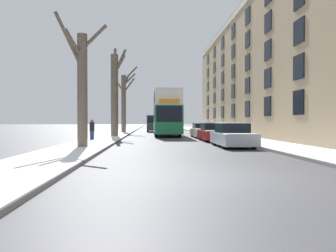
# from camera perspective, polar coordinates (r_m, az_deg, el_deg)

# --- Properties ---
(ground_plane) EXTENTS (320.00, 320.00, 0.00)m
(ground_plane) POSITION_cam_1_polar(r_m,az_deg,el_deg) (9.16, 8.36, -8.71)
(ground_plane) COLOR #424247
(sidewalk_left) EXTENTS (2.96, 130.00, 0.16)m
(sidewalk_left) POSITION_cam_1_polar(r_m,az_deg,el_deg) (61.99, -6.60, -0.51)
(sidewalk_left) COLOR slate
(sidewalk_left) RESTS_ON ground
(sidewalk_right) EXTENTS (2.96, 130.00, 0.16)m
(sidewalk_right) POSITION_cam_1_polar(r_m,az_deg,el_deg) (62.32, 3.75, -0.49)
(sidewalk_right) COLOR slate
(sidewalk_right) RESTS_ON ground
(terrace_facade_right) EXTENTS (9.10, 47.05, 13.23)m
(terrace_facade_right) POSITION_cam_1_polar(r_m,az_deg,el_deg) (35.13, 19.60, 9.13)
(terrace_facade_right) COLOR tan
(terrace_facade_right) RESTS_ON ground
(bare_tree_left_0) EXTENTS (2.75, 1.44, 7.28)m
(bare_tree_left_0) POSITION_cam_1_polar(r_m,az_deg,el_deg) (18.24, -14.79, 6.78)
(bare_tree_left_0) COLOR brown
(bare_tree_left_0) RESTS_ON ground
(bare_tree_left_1) EXTENTS (1.60, 4.88, 8.30)m
(bare_tree_left_1) POSITION_cam_1_polar(r_m,az_deg,el_deg) (31.42, -9.23, 5.97)
(bare_tree_left_1) COLOR brown
(bare_tree_left_1) RESTS_ON ground
(bare_tree_left_2) EXTENTS (2.54, 2.62, 8.39)m
(bare_tree_left_2) POSITION_cam_1_polar(r_m,az_deg,el_deg) (42.94, -7.63, 4.40)
(bare_tree_left_2) COLOR brown
(bare_tree_left_2) RESTS_ON ground
(double_decker_bus) EXTENTS (2.62, 10.85, 4.53)m
(double_decker_bus) POSITION_cam_1_polar(r_m,az_deg,el_deg) (34.55, -0.30, 2.56)
(double_decker_bus) COLOR #1E7A47
(double_decker_bus) RESTS_ON ground
(parked_car_0) EXTENTS (1.88, 4.46, 1.45)m
(parked_car_0) POSITION_cam_1_polar(r_m,az_deg,el_deg) (19.67, 11.17, -1.66)
(parked_car_0) COLOR #9EA3AD
(parked_car_0) RESTS_ON ground
(parked_car_1) EXTENTS (1.88, 4.46, 1.46)m
(parked_car_1) POSITION_cam_1_polar(r_m,az_deg,el_deg) (25.32, 7.94, -1.10)
(parked_car_1) COLOR maroon
(parked_car_1) RESTS_ON ground
(parked_car_2) EXTENTS (1.79, 4.54, 1.40)m
(parked_car_2) POSITION_cam_1_polar(r_m,az_deg,el_deg) (30.65, 6.01, -0.79)
(parked_car_2) COLOR silver
(parked_car_2) RESTS_ON ground
(oncoming_van) EXTENTS (2.00, 5.68, 2.35)m
(oncoming_van) POSITION_cam_1_polar(r_m,az_deg,el_deg) (47.37, -2.48, 0.53)
(oncoming_van) COLOR #333842
(oncoming_van) RESTS_ON ground
(pedestrian_left_sidewalk) EXTENTS (0.36, 0.36, 1.68)m
(pedestrian_left_sidewalk) POSITION_cam_1_polar(r_m,az_deg,el_deg) (25.32, -13.09, -0.55)
(pedestrian_left_sidewalk) COLOR navy
(pedestrian_left_sidewalk) RESTS_ON ground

